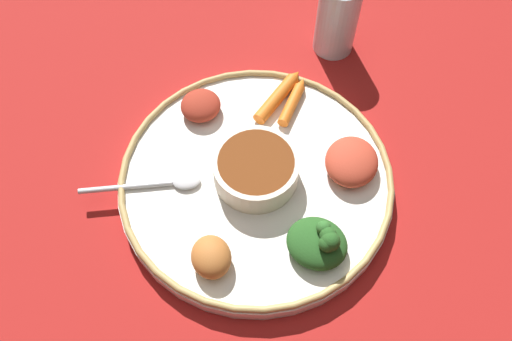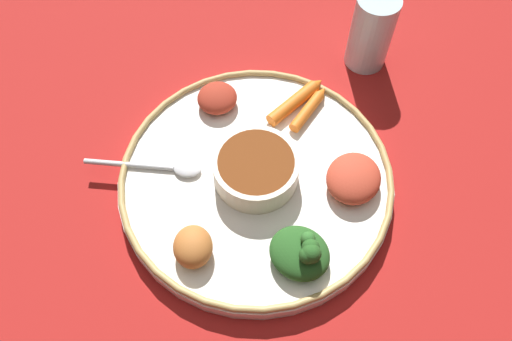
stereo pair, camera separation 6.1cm
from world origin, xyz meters
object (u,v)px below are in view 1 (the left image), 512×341
object	(u,v)px
greens_pile	(319,242)
drinking_glass	(337,22)
carrot_outer	(279,96)
center_bowl	(256,168)
carrot_near_spoon	(293,101)
spoon	(161,184)

from	to	relation	value
greens_pile	drinking_glass	world-z (taller)	drinking_glass
greens_pile	carrot_outer	xyz separation A→B (m)	(-0.14, 0.16, -0.01)
greens_pile	carrot_outer	size ratio (longest dim) A/B	0.75
center_bowl	carrot_near_spoon	xyz separation A→B (m)	(-0.01, 0.12, -0.01)
center_bowl	greens_pile	xyz separation A→B (m)	(0.11, -0.05, -0.00)
spoon	greens_pile	bearing A→B (deg)	6.91
spoon	carrot_near_spoon	world-z (taller)	carrot_near_spoon
spoon	greens_pile	size ratio (longest dim) A/B	1.71
spoon	greens_pile	distance (m)	0.20
spoon	carrot_outer	size ratio (longest dim) A/B	1.28
drinking_glass	carrot_near_spoon	bearing A→B (deg)	-86.72
center_bowl	drinking_glass	bearing A→B (deg)	94.87
center_bowl	spoon	distance (m)	0.12
spoon	carrot_near_spoon	distance (m)	0.21
center_bowl	spoon	xyz separation A→B (m)	(-0.09, -0.07, -0.02)
carrot_near_spoon	spoon	bearing A→B (deg)	-112.59
center_bowl	carrot_outer	distance (m)	0.12
spoon	drinking_glass	distance (m)	0.34
spoon	greens_pile	world-z (taller)	greens_pile
center_bowl	greens_pile	bearing A→B (deg)	-22.74
center_bowl	carrot_outer	world-z (taller)	center_bowl
center_bowl	greens_pile	size ratio (longest dim) A/B	1.40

